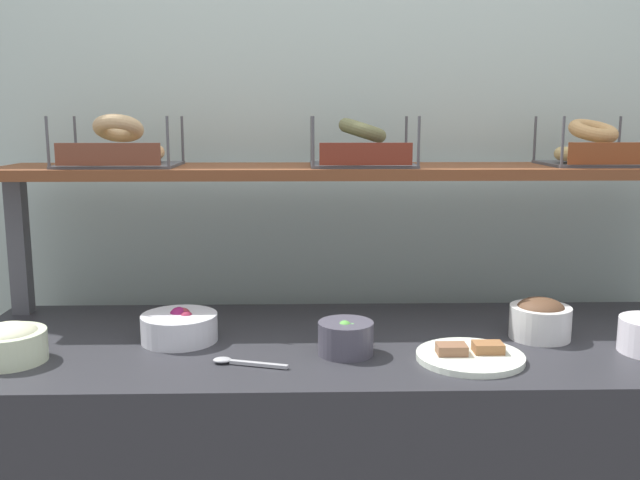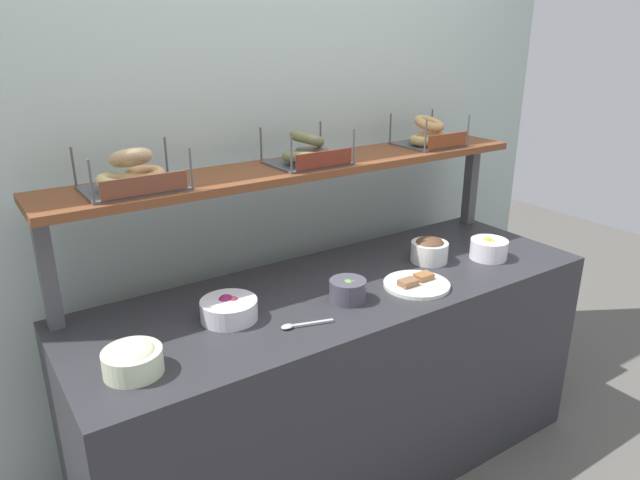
{
  "view_description": "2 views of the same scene",
  "coord_description": "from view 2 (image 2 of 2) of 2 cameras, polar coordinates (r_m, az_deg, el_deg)",
  "views": [
    {
      "loc": [
        -0.16,
        -1.73,
        1.42
      ],
      "look_at": [
        -0.12,
        0.04,
        1.11
      ],
      "focal_mm": 39.15,
      "sensor_mm": 36.0,
      "label": 1
    },
    {
      "loc": [
        -1.21,
        -1.64,
        1.79
      ],
      "look_at": [
        -0.05,
        0.08,
        1.02
      ],
      "focal_mm": 32.61,
      "sensor_mm": 36.0,
      "label": 2
    }
  ],
  "objects": [
    {
      "name": "back_wall",
      "position": [
        2.57,
        -4.93,
        6.89
      ],
      "size": [
        3.28,
        0.06,
        2.4
      ],
      "primitive_type": "cube",
      "color": "#AEC0B8",
      "rests_on": "ground_plane"
    },
    {
      "name": "bagel_basket_plain",
      "position": [
        2.03,
        -17.92,
        6.05
      ],
      "size": [
        0.33,
        0.26,
        0.15
      ],
      "color": "#4C4C51",
      "rests_on": "upper_shelf"
    },
    {
      "name": "bowl_chocolate_spread",
      "position": [
        2.5,
        10.69,
        -0.92
      ],
      "size": [
        0.16,
        0.16,
        0.11
      ],
      "color": "silver",
      "rests_on": "deli_counter"
    },
    {
      "name": "upper_shelf",
      "position": [
        2.32,
        -1.56,
        7.16
      ],
      "size": [
        2.04,
        0.32,
        0.03
      ],
      "primitive_type": "cube",
      "color": "brown",
      "rests_on": "shelf_riser_left"
    },
    {
      "name": "serving_plate_white",
      "position": [
        2.27,
        9.45,
        -4.27
      ],
      "size": [
        0.25,
        0.25,
        0.04
      ],
      "color": "white",
      "rests_on": "deli_counter"
    },
    {
      "name": "bowl_veggie_mix",
      "position": [
        2.12,
        2.75,
        -4.92
      ],
      "size": [
        0.13,
        0.13,
        0.09
      ],
      "color": "#4D4957",
      "rests_on": "deli_counter"
    },
    {
      "name": "bowl_potato_salad",
      "position": [
        1.78,
        -17.92,
        -11.05
      ],
      "size": [
        0.17,
        0.17,
        0.09
      ],
      "color": "beige",
      "rests_on": "deli_counter"
    },
    {
      "name": "shelf_riser_left",
      "position": [
        2.06,
        -25.2,
        -2.83
      ],
      "size": [
        0.05,
        0.05,
        0.4
      ],
      "primitive_type": "cube",
      "color": "#4C4C51",
      "rests_on": "deli_counter"
    },
    {
      "name": "bagel_basket_poppy",
      "position": [
        2.3,
        -1.28,
        8.65
      ],
      "size": [
        0.3,
        0.25,
        0.14
      ],
      "color": "#4C4C51",
      "rests_on": "upper_shelf"
    },
    {
      "name": "shelf_riser_right",
      "position": [
        3.0,
        14.55,
        5.3
      ],
      "size": [
        0.05,
        0.05,
        0.4
      ],
      "primitive_type": "cube",
      "color": "#4C4C51",
      "rests_on": "deli_counter"
    },
    {
      "name": "bowl_beet_salad",
      "position": [
        2.01,
        -8.89,
        -6.73
      ],
      "size": [
        0.19,
        0.19,
        0.08
      ],
      "color": "silver",
      "rests_on": "deli_counter"
    },
    {
      "name": "bowl_fruit_salad",
      "position": [
        2.6,
        16.23,
        -0.81
      ],
      "size": [
        0.16,
        0.16,
        0.09
      ],
      "color": "white",
      "rests_on": "deli_counter"
    },
    {
      "name": "serving_spoon_near_plate",
      "position": [
        1.95,
        -2.09,
        -8.34
      ],
      "size": [
        0.18,
        0.07,
        0.01
      ],
      "color": "#B7B7BC",
      "rests_on": "deli_counter"
    },
    {
      "name": "bagel_basket_sesame",
      "position": [
        2.72,
        10.61,
        10.06
      ],
      "size": [
        0.28,
        0.25,
        0.14
      ],
      "color": "#4C4C51",
      "rests_on": "upper_shelf"
    },
    {
      "name": "ground_plane",
      "position": [
        2.71,
        1.99,
        -21.06
      ],
      "size": [
        8.0,
        8.0,
        0.0
      ],
      "primitive_type": "plane",
      "color": "#595651"
    },
    {
      "name": "deli_counter",
      "position": [
        2.45,
        2.11,
        -13.58
      ],
      "size": [
        2.08,
        0.7,
        0.85
      ],
      "primitive_type": "cube",
      "color": "#2D2D33",
      "rests_on": "ground_plane"
    }
  ]
}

